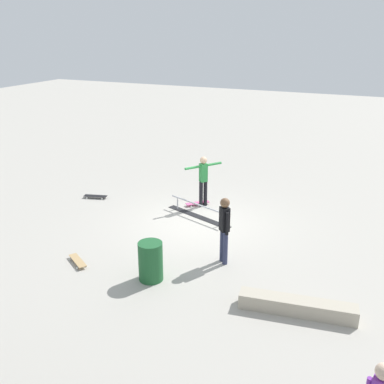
{
  "coord_description": "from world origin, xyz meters",
  "views": [
    {
      "loc": [
        -4.83,
        11.39,
        5.62
      ],
      "look_at": [
        0.2,
        0.02,
        1.0
      ],
      "focal_mm": 41.89,
      "sensor_mm": 36.0,
      "label": 1
    }
  ],
  "objects_px": {
    "skater_main": "(203,178)",
    "skateboard_main": "(198,203)",
    "bystander_black_shirt": "(224,227)",
    "skate_ledge": "(297,306)",
    "grind_rail": "(198,211)",
    "loose_skateboard_black": "(95,196)",
    "trash_bin": "(151,261)",
    "loose_skateboard_natural": "(78,261)"
  },
  "relations": [
    {
      "from": "loose_skateboard_black",
      "to": "loose_skateboard_natural",
      "type": "height_order",
      "value": "same"
    },
    {
      "from": "bystander_black_shirt",
      "to": "loose_skateboard_black",
      "type": "distance_m",
      "value": 6.2
    },
    {
      "from": "skateboard_main",
      "to": "loose_skateboard_natural",
      "type": "xyz_separation_m",
      "value": [
        1.22,
        4.83,
        0.0
      ]
    },
    {
      "from": "grind_rail",
      "to": "trash_bin",
      "type": "xyz_separation_m",
      "value": [
        -0.43,
        3.85,
        0.29
      ]
    },
    {
      "from": "skate_ledge",
      "to": "skateboard_main",
      "type": "height_order",
      "value": "skate_ledge"
    },
    {
      "from": "bystander_black_shirt",
      "to": "loose_skateboard_natural",
      "type": "height_order",
      "value": "bystander_black_shirt"
    },
    {
      "from": "grind_rail",
      "to": "loose_skateboard_natural",
      "type": "height_order",
      "value": "grind_rail"
    },
    {
      "from": "loose_skateboard_black",
      "to": "trash_bin",
      "type": "distance_m",
      "value": 5.85
    },
    {
      "from": "skate_ledge",
      "to": "loose_skateboard_black",
      "type": "relative_size",
      "value": 2.92
    },
    {
      "from": "skateboard_main",
      "to": "loose_skateboard_natural",
      "type": "bearing_deg",
      "value": 30.89
    },
    {
      "from": "skate_ledge",
      "to": "skateboard_main",
      "type": "bearing_deg",
      "value": -47.75
    },
    {
      "from": "bystander_black_shirt",
      "to": "trash_bin",
      "type": "distance_m",
      "value": 2.0
    },
    {
      "from": "bystander_black_shirt",
      "to": "grind_rail",
      "type": "bearing_deg",
      "value": -8.74
    },
    {
      "from": "bystander_black_shirt",
      "to": "loose_skateboard_natural",
      "type": "bearing_deg",
      "value": 70.51
    },
    {
      "from": "skate_ledge",
      "to": "trash_bin",
      "type": "bearing_deg",
      "value": 0.85
    },
    {
      "from": "grind_rail",
      "to": "skate_ledge",
      "type": "distance_m",
      "value": 5.4
    },
    {
      "from": "skater_main",
      "to": "skateboard_main",
      "type": "bearing_deg",
      "value": -47.37
    },
    {
      "from": "loose_skateboard_black",
      "to": "trash_bin",
      "type": "relative_size",
      "value": 0.87
    },
    {
      "from": "loose_skateboard_natural",
      "to": "loose_skateboard_black",
      "type": "bearing_deg",
      "value": 153.07
    },
    {
      "from": "skate_ledge",
      "to": "loose_skateboard_natural",
      "type": "relative_size",
      "value": 3.09
    },
    {
      "from": "grind_rail",
      "to": "skater_main",
      "type": "relative_size",
      "value": 1.43
    },
    {
      "from": "skateboard_main",
      "to": "bystander_black_shirt",
      "type": "bearing_deg",
      "value": 77.9
    },
    {
      "from": "skateboard_main",
      "to": "trash_bin",
      "type": "distance_m",
      "value": 4.83
    },
    {
      "from": "skateboard_main",
      "to": "skate_ledge",
      "type": "bearing_deg",
      "value": 87.29
    },
    {
      "from": "skate_ledge",
      "to": "trash_bin",
      "type": "xyz_separation_m",
      "value": [
        3.42,
        0.05,
        0.31
      ]
    },
    {
      "from": "skate_ledge",
      "to": "loose_skateboard_natural",
      "type": "distance_m",
      "value": 5.48
    },
    {
      "from": "skater_main",
      "to": "loose_skateboard_natural",
      "type": "bearing_deg",
      "value": 19.67
    },
    {
      "from": "loose_skateboard_black",
      "to": "bystander_black_shirt",
      "type": "bearing_deg",
      "value": 141.11
    },
    {
      "from": "skateboard_main",
      "to": "bystander_black_shirt",
      "type": "distance_m",
      "value": 4.02
    },
    {
      "from": "grind_rail",
      "to": "loose_skateboard_black",
      "type": "relative_size",
      "value": 2.94
    },
    {
      "from": "grind_rail",
      "to": "bystander_black_shirt",
      "type": "height_order",
      "value": "bystander_black_shirt"
    },
    {
      "from": "skater_main",
      "to": "trash_bin",
      "type": "height_order",
      "value": "skater_main"
    },
    {
      "from": "skater_main",
      "to": "bystander_black_shirt",
      "type": "xyz_separation_m",
      "value": [
        -1.93,
        3.31,
        -0.0
      ]
    },
    {
      "from": "grind_rail",
      "to": "skater_main",
      "type": "xyz_separation_m",
      "value": [
        0.22,
        -0.92,
        0.8
      ]
    },
    {
      "from": "bystander_black_shirt",
      "to": "skate_ledge",
      "type": "bearing_deg",
      "value": -167.59
    },
    {
      "from": "skate_ledge",
      "to": "loose_skateboard_natural",
      "type": "height_order",
      "value": "skate_ledge"
    },
    {
      "from": "bystander_black_shirt",
      "to": "trash_bin",
      "type": "xyz_separation_m",
      "value": [
        1.28,
        1.46,
        -0.51
      ]
    },
    {
      "from": "skateboard_main",
      "to": "bystander_black_shirt",
      "type": "relative_size",
      "value": 0.41
    },
    {
      "from": "skater_main",
      "to": "loose_skateboard_natural",
      "type": "relative_size",
      "value": 2.17
    },
    {
      "from": "skate_ledge",
      "to": "bystander_black_shirt",
      "type": "bearing_deg",
      "value": -33.3
    },
    {
      "from": "skate_ledge",
      "to": "loose_skateboard_natural",
      "type": "bearing_deg",
      "value": 1.44
    },
    {
      "from": "skate_ledge",
      "to": "bystander_black_shirt",
      "type": "distance_m",
      "value": 2.69
    }
  ]
}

